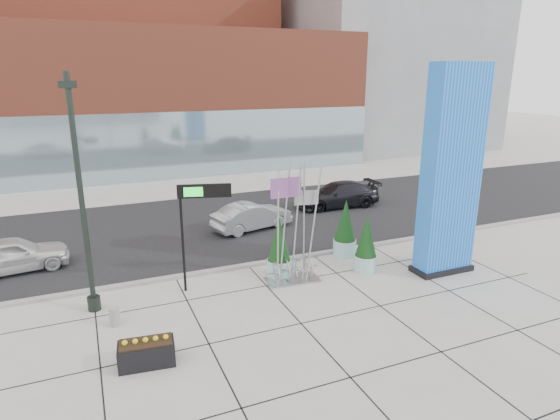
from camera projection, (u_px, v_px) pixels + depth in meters
name	position (u px, v px, depth m)	size (l,w,h in m)	color
ground	(260.00, 315.00, 15.37)	(160.00, 160.00, 0.00)	#9E9991
street_asphalt	(192.00, 227.00, 24.20)	(80.00, 12.00, 0.02)	black
curb_edge	(225.00, 269.00, 18.89)	(80.00, 0.30, 0.12)	gray
tower_podium	(154.00, 102.00, 38.07)	(34.00, 10.00, 11.00)	#9F442E
tower_glass_front	(167.00, 146.00, 34.67)	(34.00, 0.60, 5.00)	#8CA5B2
building_grey_parking	(378.00, 61.00, 50.92)	(20.00, 18.00, 18.00)	slate
blue_pylon	(451.00, 176.00, 17.80)	(2.42, 1.08, 8.06)	blue
lamp_post	(84.00, 220.00, 14.86)	(0.51, 0.42, 7.72)	black
public_art_sculpture	(293.00, 251.00, 17.65)	(2.10, 1.17, 4.61)	#A8AAAD
concrete_bollard	(115.00, 316.00, 14.67)	(0.32, 0.32, 0.62)	gray
overhead_street_sign	(199.00, 199.00, 16.44)	(1.85, 0.65, 3.97)	black
round_planter_east	(345.00, 229.00, 20.22)	(1.00, 1.00, 2.50)	#9CD2CF
round_planter_mid	(366.00, 245.00, 18.61)	(0.92, 0.92, 2.30)	#9CD2CF
round_planter_west	(279.00, 248.00, 18.09)	(0.97, 0.97, 2.42)	#9CD2CF
box_planter_north	(147.00, 352.00, 12.68)	(1.57, 0.92, 0.82)	black
car_white_west	(12.00, 255.00, 18.59)	(1.68, 4.17, 1.42)	silver
car_silver_mid	(252.00, 216.00, 23.73)	(1.45, 4.17, 1.37)	#94969B
car_dark_east	(338.00, 195.00, 27.81)	(2.05, 5.04, 1.46)	black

